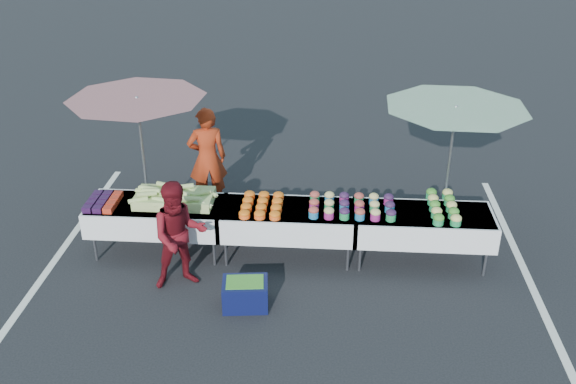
# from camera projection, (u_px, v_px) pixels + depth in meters

# --- Properties ---
(ground) EXTENTS (80.00, 80.00, 0.00)m
(ground) POSITION_uv_depth(u_px,v_px,m) (288.00, 256.00, 8.93)
(ground) COLOR black
(stripe_left) EXTENTS (0.10, 5.00, 0.00)m
(stripe_left) POSITION_uv_depth(u_px,v_px,m) (64.00, 247.00, 9.13)
(stripe_left) COLOR silver
(stripe_left) RESTS_ON ground
(stripe_right) EXTENTS (0.10, 5.00, 0.00)m
(stripe_right) POSITION_uv_depth(u_px,v_px,m) (522.00, 265.00, 8.73)
(stripe_right) COLOR silver
(stripe_right) RESTS_ON ground
(table_left) EXTENTS (1.86, 0.81, 0.75)m
(table_left) POSITION_uv_depth(u_px,v_px,m) (157.00, 215.00, 8.78)
(table_left) COLOR white
(table_left) RESTS_ON ground
(table_center) EXTENTS (1.86, 0.81, 0.75)m
(table_center) POSITION_uv_depth(u_px,v_px,m) (288.00, 219.00, 8.67)
(table_center) COLOR white
(table_center) RESTS_ON ground
(table_right) EXTENTS (1.86, 0.81, 0.75)m
(table_right) POSITION_uv_depth(u_px,v_px,m) (422.00, 224.00, 8.56)
(table_right) COLOR white
(table_right) RESTS_ON ground
(berry_punnets) EXTENTS (0.40, 0.54, 0.08)m
(berry_punnets) POSITION_uv_depth(u_px,v_px,m) (103.00, 202.00, 8.68)
(berry_punnets) COLOR black
(berry_punnets) RESTS_ON table_left
(corn_pile) EXTENTS (1.16, 0.57, 0.26)m
(corn_pile) POSITION_uv_depth(u_px,v_px,m) (175.00, 197.00, 8.69)
(corn_pile) COLOR #B4CE69
(corn_pile) RESTS_ON table_left
(plastic_bags) EXTENTS (0.30, 0.25, 0.05)m
(plastic_bags) POSITION_uv_depth(u_px,v_px,m) (173.00, 214.00, 8.41)
(plastic_bags) COLOR white
(plastic_bags) RESTS_ON table_left
(carrot_bowls) EXTENTS (0.55, 0.69, 0.11)m
(carrot_bowls) POSITION_uv_depth(u_px,v_px,m) (262.00, 205.00, 8.58)
(carrot_bowls) COLOR #FF5C1C
(carrot_bowls) RESTS_ON table_center
(potato_cups) EXTENTS (1.14, 0.58, 0.16)m
(potato_cups) POSITION_uv_depth(u_px,v_px,m) (352.00, 205.00, 8.50)
(potato_cups) COLOR #216B9E
(potato_cups) RESTS_ON table_right
(bean_baskets) EXTENTS (0.36, 0.86, 0.15)m
(bean_baskets) POSITION_uv_depth(u_px,v_px,m) (443.00, 206.00, 8.50)
(bean_baskets) COLOR #218649
(bean_baskets) RESTS_ON table_right
(vendor) EXTENTS (0.69, 0.55, 1.64)m
(vendor) POSITION_uv_depth(u_px,v_px,m) (207.00, 158.00, 9.89)
(vendor) COLOR #A12E12
(vendor) RESTS_ON ground
(customer) EXTENTS (0.85, 0.76, 1.45)m
(customer) POSITION_uv_depth(u_px,v_px,m) (179.00, 235.00, 8.02)
(customer) COLOR maroon
(customer) RESTS_ON ground
(umbrella_left) EXTENTS (2.44, 2.44, 2.00)m
(umbrella_left) POSITION_uv_depth(u_px,v_px,m) (138.00, 109.00, 8.95)
(umbrella_left) COLOR black
(umbrella_left) RESTS_ON ground
(umbrella_right) EXTENTS (2.60, 2.60, 2.01)m
(umbrella_right) POSITION_uv_depth(u_px,v_px,m) (455.00, 118.00, 8.62)
(umbrella_right) COLOR black
(umbrella_right) RESTS_ON ground
(storage_bin) EXTENTS (0.59, 0.46, 0.36)m
(storage_bin) POSITION_uv_depth(u_px,v_px,m) (245.00, 293.00, 7.84)
(storage_bin) COLOR #0B103B
(storage_bin) RESTS_ON ground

